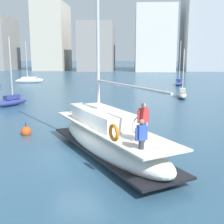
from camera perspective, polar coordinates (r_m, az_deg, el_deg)
ground_plane at (r=14.42m, az=-6.53°, el=-8.89°), size 400.00×400.00×0.00m
main_sailboat at (r=14.50m, az=-0.66°, el=-4.92°), size 7.08×9.43×13.23m
moored_catamaran at (r=34.78m, az=13.34°, el=3.44°), size 1.43×4.28×5.43m
moored_cutter_left at (r=54.12m, az=-15.59°, el=6.07°), size 4.93×2.99×7.07m
moored_cutter_right at (r=48.74m, az=12.85°, el=5.62°), size 2.39×4.21×6.98m
moored_ketch_distant at (r=30.13m, az=-18.92°, el=2.02°), size 2.73×3.91×6.52m
mooring_buoy at (r=19.10m, az=-16.19°, el=-3.66°), size 0.64×0.64×0.92m
waterfront_buildings at (r=92.92m, az=3.30°, el=13.90°), size 85.11×18.71×24.28m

